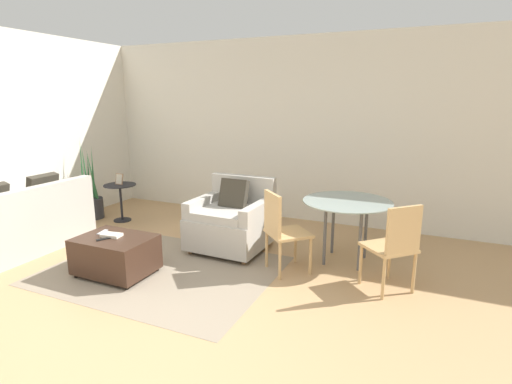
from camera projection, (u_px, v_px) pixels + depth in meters
The scene contains 16 objects.
ground_plane at pixel (150, 340), 3.15m from camera, with size 20.00×20.00×0.00m, color tan.
wall_back at pixel (297, 131), 6.05m from camera, with size 12.00×0.06×2.75m.
wall_left at pixel (20, 135), 5.47m from camera, with size 0.06×12.00×2.75m.
area_rug at pixel (163, 270), 4.43m from camera, with size 2.45×1.88×0.01m.
couch at pixel (17, 228), 4.93m from camera, with size 0.93×1.70×0.91m.
armchair at pixel (232, 221), 5.01m from camera, with size 0.91×0.88×0.89m.
ottoman at pixel (116, 254), 4.29m from camera, with size 0.79×0.58×0.42m.
book_stack at pixel (112, 235), 4.27m from camera, with size 0.22×0.15×0.03m.
tv_remote_primary at pixel (102, 232), 4.39m from camera, with size 0.08×0.17×0.01m.
tv_remote_secondary at pixel (104, 239), 4.18m from camera, with size 0.12×0.16×0.01m.
potted_plant at pixel (91, 203), 6.30m from camera, with size 0.37×0.37×1.27m.
side_table at pixel (121, 195), 6.13m from camera, with size 0.48×0.48×0.58m.
picture_frame at pixel (119, 179), 6.07m from camera, with size 0.13×0.07×0.17m.
dining_table at pixel (347, 209), 4.54m from camera, with size 1.01×1.01×0.73m.
dining_chair_near_left at pixel (281, 227), 4.28m from camera, with size 0.59×0.59×0.90m.
dining_chair_near_right at pixel (395, 242), 3.82m from camera, with size 0.59×0.59×0.90m.
Camera 1 is at (1.90, -2.21, 1.87)m, focal length 28.00 mm.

